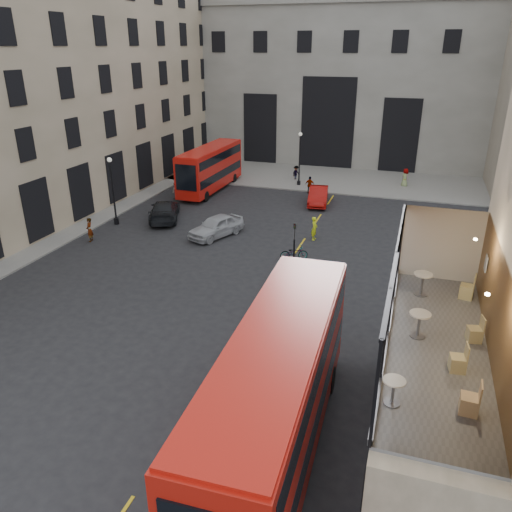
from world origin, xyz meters
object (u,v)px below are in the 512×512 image
(car_b, at_px, (318,196))
(car_a, at_px, (216,226))
(street_lamp_b, at_px, (299,162))
(bicycle, at_px, (294,253))
(pedestrian_a, at_px, (176,192))
(traffic_light_near, at_px, (294,245))
(cyclist, at_px, (314,228))
(traffic_light_far, at_px, (191,169))
(cafe_chair_c, at_px, (475,334))
(cafe_chair_a, at_px, (470,403))
(pedestrian_d, at_px, (405,178))
(cafe_table_mid, at_px, (419,321))
(pedestrian_b, at_px, (296,173))
(bus_near, at_px, (277,389))
(cafe_chair_b, at_px, (458,363))
(car_c, at_px, (164,210))
(cafe_chair_d, at_px, (467,291))
(street_lamp_a, at_px, (113,195))
(cafe_table_far, at_px, (422,281))
(pedestrian_e, at_px, (90,230))
(cafe_table_near, at_px, (394,388))
(pedestrian_c, at_px, (310,185))

(car_b, bearing_deg, car_a, -126.42)
(street_lamp_b, distance_m, bicycle, 19.06)
(street_lamp_b, relative_size, pedestrian_a, 3.36)
(traffic_light_near, distance_m, cyclist, 7.70)
(traffic_light_far, xyz_separation_m, street_lamp_b, (9.00, 6.00, -0.03))
(cafe_chair_c, bearing_deg, cyclist, 115.24)
(car_a, height_order, cafe_chair_a, cafe_chair_a)
(cyclist, bearing_deg, pedestrian_a, 69.41)
(pedestrian_d, distance_m, cafe_table_mid, 36.91)
(street_lamp_b, distance_m, pedestrian_b, 2.73)
(cyclist, bearing_deg, cafe_chair_a, -156.63)
(traffic_light_near, distance_m, car_b, 16.56)
(bus_near, distance_m, pedestrian_a, 32.07)
(bus_near, bearing_deg, cafe_chair_b, 0.99)
(pedestrian_b, height_order, cafe_chair_b, cafe_chair_b)
(street_lamp_b, distance_m, car_c, 15.96)
(cafe_chair_d, bearing_deg, car_c, 142.14)
(cafe_table_mid, bearing_deg, car_a, 129.03)
(traffic_light_far, distance_m, cyclist, 16.15)
(traffic_light_near, distance_m, car_a, 9.63)
(bus_near, bearing_deg, cafe_chair_a, -17.30)
(cafe_chair_c, bearing_deg, street_lamp_a, 144.69)
(cafe_table_mid, height_order, cafe_chair_c, cafe_chair_c)
(bus_near, distance_m, pedestrian_d, 38.37)
(cafe_chair_b, relative_size, cafe_chair_d, 0.92)
(cafe_chair_c, bearing_deg, cafe_chair_a, -95.73)
(cafe_table_mid, distance_m, cafe_table_far, 3.05)
(pedestrian_e, xyz_separation_m, cafe_chair_b, (23.71, -15.37, 3.98))
(pedestrian_d, bearing_deg, cafe_table_near, 139.51)
(bus_near, relative_size, cafe_table_far, 14.55)
(cyclist, relative_size, cafe_chair_a, 1.90)
(pedestrian_b, xyz_separation_m, cafe_chair_d, (14.33, -32.47, 4.11))
(car_b, distance_m, cafe_chair_a, 33.24)
(traffic_light_far, xyz_separation_m, cyclist, (13.66, -8.47, -1.56))
(car_b, bearing_deg, cafe_table_near, -83.89)
(pedestrian_a, relative_size, cafe_chair_d, 1.67)
(car_a, bearing_deg, cafe_table_near, -34.07)
(pedestrian_d, xyz_separation_m, pedestrian_e, (-20.87, -22.79, -0.04))
(traffic_light_far, xyz_separation_m, cafe_table_far, (20.95, -24.66, 2.74))
(pedestrian_c, relative_size, cafe_table_near, 2.27)
(cafe_table_mid, bearing_deg, cafe_table_near, -98.55)
(pedestrian_c, relative_size, pedestrian_d, 0.89)
(cafe_chair_a, bearing_deg, cafe_table_far, 101.41)
(traffic_light_near, xyz_separation_m, car_b, (-1.87, 16.37, -1.66))
(bus_near, xyz_separation_m, cafe_chair_d, (5.76, 4.91, 2.14))
(cafe_table_mid, bearing_deg, pedestrian_d, 92.68)
(pedestrian_d, distance_m, cafe_chair_b, 38.47)
(car_a, bearing_deg, pedestrian_a, 155.92)
(car_a, relative_size, pedestrian_a, 2.90)
(street_lamp_a, height_order, car_b, street_lamp_a)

